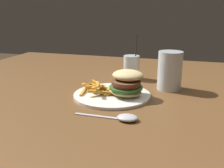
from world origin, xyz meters
TOP-DOWN VIEW (x-y plane):
  - dining_table at (0.00, 0.00)m, footprint 1.56×1.32m
  - meal_plate_near at (0.09, -0.10)m, footprint 0.28×0.28m
  - beer_glass at (0.26, 0.05)m, footprint 0.09×0.09m
  - juice_glass at (0.08, 0.17)m, footprint 0.07×0.07m
  - spoon at (0.16, -0.28)m, footprint 0.19×0.05m

SIDE VIEW (x-z plane):
  - dining_table at x=0.00m, z-range 0.25..0.96m
  - spoon at x=0.16m, z-range 0.71..0.72m
  - meal_plate_near at x=0.09m, z-range 0.69..0.79m
  - juice_glass at x=0.08m, z-range 0.65..0.85m
  - beer_glass at x=0.26m, z-range 0.70..0.85m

